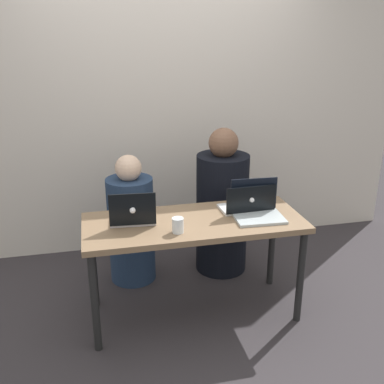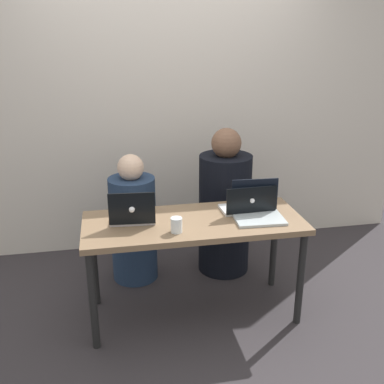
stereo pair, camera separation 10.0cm
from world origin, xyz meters
TOP-DOWN VIEW (x-y plane):
  - ground_plane at (0.00, 0.00)m, footprint 12.00×12.00m
  - back_wall at (0.00, 1.23)m, footprint 4.50×0.10m
  - desk at (0.00, 0.00)m, footprint 1.48×0.60m
  - person_on_left at (-0.37, 0.59)m, footprint 0.43×0.43m
  - person_on_right at (0.37, 0.59)m, footprint 0.51×0.51m
  - laptop_back_left at (-0.40, 0.05)m, footprint 0.32×0.28m
  - laptop_front_right at (0.43, -0.03)m, footprint 0.34×0.30m
  - laptop_back_right at (0.40, 0.08)m, footprint 0.37×0.24m
  - water_glass_left at (-0.14, -0.16)m, footprint 0.07×0.07m

SIDE VIEW (x-z plane):
  - ground_plane at x=0.00m, z-range 0.00..0.00m
  - person_on_left at x=-0.37m, z-range -0.06..0.99m
  - person_on_right at x=0.37m, z-range -0.07..1.15m
  - desk at x=0.00m, z-range 0.28..1.01m
  - water_glass_left at x=-0.14m, z-range 0.72..0.82m
  - laptop_back_right at x=0.40m, z-range 0.67..0.87m
  - laptop_back_left at x=-0.40m, z-range 0.66..0.89m
  - laptop_front_right at x=0.43m, z-range 0.66..0.90m
  - back_wall at x=0.00m, z-range 0.00..2.53m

